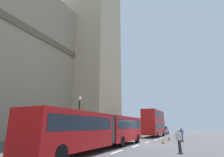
# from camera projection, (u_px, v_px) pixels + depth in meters

# --- Properties ---
(ground_plane) EXTENTS (160.00, 160.00, 0.00)m
(ground_plane) POSITION_uv_depth(u_px,v_px,m) (140.00, 145.00, 18.64)
(ground_plane) COLOR #424244
(lane_centre_marking) EXTENTS (29.80, 0.16, 0.01)m
(lane_centre_marking) POSITION_uv_depth(u_px,v_px,m) (136.00, 146.00, 17.44)
(lane_centre_marking) COLOR silver
(lane_centre_marking) RESTS_ON ground_plane
(articulated_bus) EXTENTS (16.15, 2.54, 2.90)m
(articulated_bus) POSITION_uv_depth(u_px,v_px,m) (102.00, 128.00, 15.72)
(articulated_bus) COLOR red
(articulated_bus) RESTS_ON ground_plane
(double_decker_bus) EXTENTS (9.61, 2.54, 4.90)m
(double_decker_bus) POSITION_uv_depth(u_px,v_px,m) (154.00, 122.00, 34.45)
(double_decker_bus) COLOR red
(double_decker_bus) RESTS_ON ground_plane
(sedan_lead) EXTENTS (4.40, 1.86, 1.85)m
(sedan_lead) POSITION_uv_depth(u_px,v_px,m) (164.00, 130.00, 43.35)
(sedan_lead) COLOR gray
(sedan_lead) RESTS_ON ground_plane
(traffic_cone_west) EXTENTS (0.36, 0.36, 0.58)m
(traffic_cone_west) POSITION_uv_depth(u_px,v_px,m) (163.00, 141.00, 20.08)
(traffic_cone_west) COLOR black
(traffic_cone_west) RESTS_ON ground_plane
(traffic_cone_middle) EXTENTS (0.36, 0.36, 0.58)m
(traffic_cone_middle) POSITION_uv_depth(u_px,v_px,m) (169.00, 138.00, 25.00)
(traffic_cone_middle) COLOR black
(traffic_cone_middle) RESTS_ON ground_plane
(street_lamp) EXTENTS (0.44, 0.44, 5.27)m
(street_lamp) POSITION_uv_depth(u_px,v_px,m) (79.00, 116.00, 20.25)
(street_lamp) COLOR black
(street_lamp) RESTS_ON ground_plane
(pedestrian_near_cones) EXTENTS (0.39, 0.47, 1.69)m
(pedestrian_near_cones) POSITION_uv_depth(u_px,v_px,m) (179.00, 140.00, 13.55)
(pedestrian_near_cones) COLOR #333333
(pedestrian_near_cones) RESTS_ON ground_plane
(pedestrian_by_kerb) EXTENTS (0.40, 0.47, 1.69)m
(pedestrian_by_kerb) POSITION_uv_depth(u_px,v_px,m) (182.00, 134.00, 23.08)
(pedestrian_by_kerb) COLOR #333333
(pedestrian_by_kerb) RESTS_ON ground_plane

